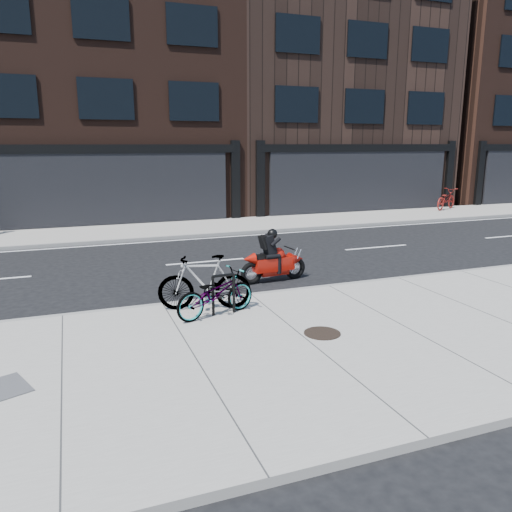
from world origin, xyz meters
name	(u,v)px	position (x,y,z in m)	size (l,w,h in m)	color
ground	(225,278)	(0.00, 0.00, 0.00)	(120.00, 120.00, 0.00)	black
sidewalk_near	(311,347)	(0.00, -5.00, 0.07)	(60.00, 6.00, 0.13)	gray
sidewalk_far	(169,229)	(0.00, 7.75, 0.07)	(60.00, 3.50, 0.13)	gray
building_center	(95,63)	(-2.00, 14.50, 7.25)	(12.00, 10.00, 14.50)	black
building_mideast	(317,93)	(10.00, 14.50, 6.25)	(12.00, 10.00, 12.50)	black
building_east	(481,96)	(22.00, 14.50, 6.50)	(10.00, 10.00, 13.00)	black
bike_rack	(223,291)	(-0.97, -3.03, 0.62)	(0.50, 0.08, 0.83)	black
bicycle_front	(216,293)	(-1.14, -3.07, 0.59)	(0.61, 1.74, 0.92)	gray
bicycle_rear	(204,282)	(-1.24, -2.60, 0.70)	(0.54, 1.90, 1.14)	gray
motorcycle	(276,260)	(1.16, -0.70, 0.56)	(1.85, 0.49, 1.38)	black
bicycle_far	(446,199)	(14.48, 8.45, 0.66)	(0.71, 2.03, 1.07)	maroon
manhole_cover	(322,333)	(0.38, -4.67, 0.14)	(0.66, 0.66, 0.01)	black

